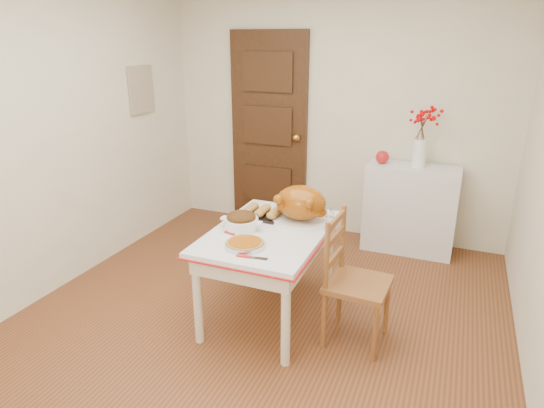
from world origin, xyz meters
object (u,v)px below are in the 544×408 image
at_px(chair_oak, 358,281).
at_px(pumpkin_pie, 245,243).
at_px(turkey_platter, 301,205).
at_px(kitchen_table, 269,273).
at_px(sideboard, 410,209).

bearing_deg(chair_oak, pumpkin_pie, 112.78).
bearing_deg(chair_oak, turkey_platter, 63.11).
distance_m(turkey_platter, pumpkin_pie, 0.59).
distance_m(chair_oak, turkey_platter, 0.70).
bearing_deg(chair_oak, kitchen_table, 87.12).
bearing_deg(pumpkin_pie, kitchen_table, 83.25).
relative_size(kitchen_table, turkey_platter, 2.64).
xyz_separation_m(sideboard, turkey_platter, (-0.66, -1.35, 0.40)).
height_order(sideboard, chair_oak, chair_oak).
bearing_deg(sideboard, chair_oak, -95.03).
height_order(chair_oak, turkey_platter, turkey_platter).
bearing_deg(pumpkin_pie, chair_oak, 19.78).
bearing_deg(pumpkin_pie, turkey_platter, 70.46).
distance_m(chair_oak, pumpkin_pie, 0.79).
xyz_separation_m(turkey_platter, pumpkin_pie, (-0.19, -0.55, -0.11)).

